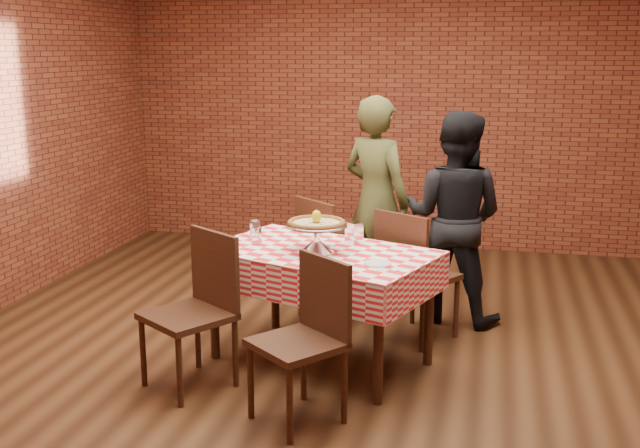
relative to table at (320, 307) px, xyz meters
The scene contains 19 objects.
ground 0.40m from the table, 69.05° to the left, with size 6.00×6.00×0.00m, color black.
back_wall 3.32m from the table, 89.02° to the left, with size 5.50×5.50×0.00m, color maroon.
table is the anchor object (origin of this frame).
tablecloth 0.26m from the table, ahead, with size 1.43×0.87×0.24m, color red, non-canonical shape.
pizza_stand 0.47m from the table, 116.02° to the right, with size 0.40×0.40×0.18m, color silver, non-canonical shape.
pizza 0.57m from the table, 116.02° to the right, with size 0.37×0.37×0.03m, color #CCBD8C.
lemon 0.61m from the table, 116.02° to the right, with size 0.06×0.06×0.08m, color yellow.
water_glass_left 0.63m from the table, behind, with size 0.07×0.07×0.11m, color white.
water_glass_right 0.73m from the table, 153.64° to the left, with size 0.07×0.07×0.11m, color white.
side_plate 0.62m from the table, 31.40° to the right, with size 0.16×0.16×0.01m, color white.
sweetener_packet_a 0.68m from the table, 38.64° to the right, with size 0.05×0.04×0.01m, color white.
sweetener_packet_b 0.73m from the table, 33.82° to the right, with size 0.05×0.04×0.01m, color white.
condiment_caddy 0.54m from the table, 53.79° to the left, with size 0.10×0.08×0.14m, color silver.
chair_near_left 0.89m from the table, 141.55° to the right, with size 0.46×0.46×0.94m, color #3D2416, non-canonical shape.
chair_near_right 0.84m from the table, 86.07° to the right, with size 0.43×0.43×0.91m, color #3D2416, non-canonical shape.
chair_far_left 0.84m from the table, 94.10° to the left, with size 0.46×0.46×0.94m, color #3D2416, non-canonical shape.
chair_far_right 0.82m from the table, 44.73° to the left, with size 0.45×0.45×0.93m, color #3D2416, non-canonical shape.
diner_olive 1.40m from the table, 83.16° to the left, with size 0.61×0.40×1.67m, color #444723.
diner_black 1.35m from the table, 52.12° to the left, with size 0.77×0.60×1.58m, color black.
Camera 1 is at (0.99, -4.74, 2.02)m, focal length 42.82 mm.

